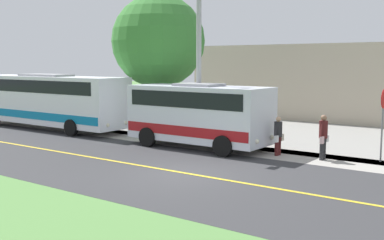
% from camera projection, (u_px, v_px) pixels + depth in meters
% --- Properties ---
extents(ground_plane, '(120.00, 120.00, 0.00)m').
position_uv_depth(ground_plane, '(186.00, 173.00, 16.84)').
color(ground_plane, '#548442').
extents(road_surface, '(8.00, 100.00, 0.01)m').
position_uv_depth(road_surface, '(186.00, 173.00, 16.84)').
color(road_surface, '#333335').
rests_on(road_surface, ground).
extents(sidewalk, '(2.40, 100.00, 0.01)m').
position_uv_depth(sidewalk, '(256.00, 151.00, 21.02)').
color(sidewalk, '#9E9991').
rests_on(sidewalk, ground).
extents(parking_lot_surface, '(14.00, 36.00, 0.01)m').
position_uv_depth(parking_lot_surface, '(371.00, 137.00, 25.07)').
color(parking_lot_surface, gray).
rests_on(parking_lot_surface, ground).
extents(road_centre_line, '(0.16, 100.00, 0.00)m').
position_uv_depth(road_centre_line, '(186.00, 173.00, 16.84)').
color(road_centre_line, gold).
rests_on(road_centre_line, ground).
extents(shuttle_bus_front, '(2.69, 6.80, 2.95)m').
position_uv_depth(shuttle_bus_front, '(199.00, 112.00, 21.79)').
color(shuttle_bus_front, silver).
rests_on(shuttle_bus_front, ground).
extents(transit_bus_rear, '(2.67, 11.62, 3.22)m').
position_uv_depth(transit_bus_rear, '(47.00, 99.00, 28.17)').
color(transit_bus_rear, white).
rests_on(transit_bus_rear, ground).
extents(pedestrian_with_bags, '(0.72, 0.34, 1.83)m').
position_uv_depth(pedestrian_with_bags, '(323.00, 136.00, 19.07)').
color(pedestrian_with_bags, '#262628').
rests_on(pedestrian_with_bags, ground).
extents(pedestrian_waiting, '(0.72, 0.34, 1.65)m').
position_uv_depth(pedestrian_waiting, '(278.00, 135.00, 20.01)').
color(pedestrian_waiting, '#4C1919').
rests_on(pedestrian_waiting, ground).
extents(stop_sign, '(0.76, 0.07, 2.88)m').
position_uv_depth(stop_sign, '(383.00, 112.00, 18.56)').
color(stop_sign, slate).
rests_on(stop_sign, ground).
extents(street_light_pole, '(1.97, 0.24, 7.15)m').
position_uv_depth(street_light_pole, '(197.00, 61.00, 21.98)').
color(street_light_pole, '#9E9EA3').
rests_on(street_light_pole, ground).
extents(tree_curbside, '(5.19, 5.19, 7.67)m').
position_uv_depth(tree_curbside, '(158.00, 41.00, 26.47)').
color(tree_curbside, brown).
rests_on(tree_curbside, ground).
extents(commercial_building, '(10.00, 22.38, 5.11)m').
position_uv_depth(commercial_building, '(363.00, 81.00, 33.84)').
color(commercial_building, '#B7A893').
rests_on(commercial_building, ground).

